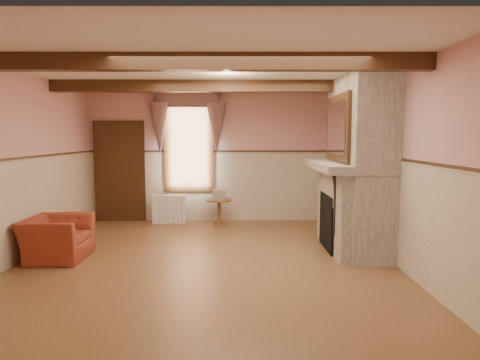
{
  "coord_description": "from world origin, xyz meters",
  "views": [
    {
      "loc": [
        0.49,
        -6.28,
        1.84
      ],
      "look_at": [
        0.5,
        0.8,
        1.11
      ],
      "focal_mm": 32.0,
      "sensor_mm": 36.0,
      "label": 1
    }
  ],
  "objects_px": {
    "side_table": "(219,212)",
    "oil_lamp": "(343,153)",
    "mantel_clock": "(337,154)",
    "bowl": "(346,160)",
    "radiator": "(169,209)",
    "armchair": "(57,238)"
  },
  "relations": [
    {
      "from": "armchair",
      "to": "bowl",
      "type": "bearing_deg",
      "value": -80.79
    },
    {
      "from": "bowl",
      "to": "oil_lamp",
      "type": "xyz_separation_m",
      "value": [
        0.0,
        0.21,
        0.1
      ]
    },
    {
      "from": "armchair",
      "to": "mantel_clock",
      "type": "distance_m",
      "value": 4.86
    },
    {
      "from": "mantel_clock",
      "to": "oil_lamp",
      "type": "bearing_deg",
      "value": -90.0
    },
    {
      "from": "bowl",
      "to": "oil_lamp",
      "type": "height_order",
      "value": "oil_lamp"
    },
    {
      "from": "radiator",
      "to": "oil_lamp",
      "type": "height_order",
      "value": "oil_lamp"
    },
    {
      "from": "side_table",
      "to": "oil_lamp",
      "type": "xyz_separation_m",
      "value": [
        2.18,
        -1.49,
        1.29
      ]
    },
    {
      "from": "mantel_clock",
      "to": "oil_lamp",
      "type": "xyz_separation_m",
      "value": [
        0.0,
        -0.44,
        0.04
      ]
    },
    {
      "from": "bowl",
      "to": "mantel_clock",
      "type": "relative_size",
      "value": 1.32
    },
    {
      "from": "side_table",
      "to": "radiator",
      "type": "xyz_separation_m",
      "value": [
        -1.07,
        0.25,
        0.02
      ]
    },
    {
      "from": "armchair",
      "to": "radiator",
      "type": "bearing_deg",
      "value": -25.13
    },
    {
      "from": "side_table",
      "to": "mantel_clock",
      "type": "relative_size",
      "value": 2.29
    },
    {
      "from": "mantel_clock",
      "to": "oil_lamp",
      "type": "relative_size",
      "value": 0.86
    },
    {
      "from": "radiator",
      "to": "oil_lamp",
      "type": "distance_m",
      "value": 3.89
    },
    {
      "from": "side_table",
      "to": "mantel_clock",
      "type": "distance_m",
      "value": 2.72
    },
    {
      "from": "mantel_clock",
      "to": "armchair",
      "type": "bearing_deg",
      "value": -162.76
    },
    {
      "from": "armchair",
      "to": "mantel_clock",
      "type": "relative_size",
      "value": 4.08
    },
    {
      "from": "armchair",
      "to": "side_table",
      "type": "height_order",
      "value": "armchair"
    },
    {
      "from": "mantel_clock",
      "to": "oil_lamp",
      "type": "distance_m",
      "value": 0.44
    },
    {
      "from": "side_table",
      "to": "oil_lamp",
      "type": "relative_size",
      "value": 1.96
    },
    {
      "from": "side_table",
      "to": "oil_lamp",
      "type": "height_order",
      "value": "oil_lamp"
    },
    {
      "from": "armchair",
      "to": "side_table",
      "type": "bearing_deg",
      "value": -43.76
    }
  ]
}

